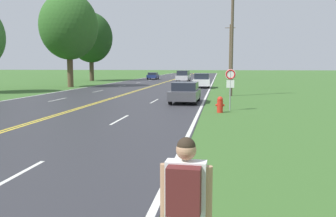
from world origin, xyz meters
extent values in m
cube|color=silver|center=(3.72, 7.50, 0.01)|extent=(0.12, 3.00, 0.00)
cube|color=silver|center=(3.72, 16.50, 0.01)|extent=(0.12, 3.00, 0.00)
cube|color=silver|center=(3.72, 25.50, 0.01)|extent=(0.12, 3.00, 0.00)
cube|color=silver|center=(3.72, 34.50, 0.01)|extent=(0.12, 3.00, 0.00)
cube|color=silver|center=(3.72, 43.50, 0.01)|extent=(0.12, 3.00, 0.00)
cube|color=silver|center=(3.72, 52.50, 0.01)|extent=(0.12, 3.00, 0.00)
cube|color=silver|center=(3.72, 61.50, 0.01)|extent=(0.12, 3.00, 0.00)
cube|color=silver|center=(3.72, 70.50, 0.01)|extent=(0.12, 3.00, 0.00)
cube|color=silver|center=(3.72, 79.50, 0.01)|extent=(0.12, 3.00, 0.00)
cube|color=silver|center=(3.72, 88.50, 0.01)|extent=(0.12, 3.00, 0.00)
cube|color=silver|center=(3.72, 97.50, 0.01)|extent=(0.12, 3.00, 0.00)
cube|color=silver|center=(3.72, 106.50, 0.01)|extent=(0.12, 3.00, 0.00)
cube|color=silver|center=(-3.72, 25.50, 0.01)|extent=(0.12, 3.00, 0.00)
cube|color=silver|center=(-3.72, 34.50, 0.01)|extent=(0.12, 3.00, 0.00)
cube|color=silver|center=(-3.72, 43.50, 0.01)|extent=(0.12, 3.00, 0.00)
cube|color=silver|center=(-3.72, 52.50, 0.01)|extent=(0.12, 3.00, 0.00)
cube|color=silver|center=(-3.72, 61.50, 0.01)|extent=(0.12, 3.00, 0.00)
cube|color=silver|center=(-3.72, 70.50, 0.01)|extent=(0.12, 3.00, 0.00)
cube|color=silver|center=(-3.72, 79.50, 0.01)|extent=(0.12, 3.00, 0.00)
cube|color=silver|center=(-3.72, 88.50, 0.01)|extent=(0.12, 3.00, 0.00)
cube|color=silver|center=(-3.72, 97.50, 0.01)|extent=(0.12, 3.00, 0.00)
cube|color=silver|center=(-3.72, 106.50, 0.01)|extent=(0.12, 3.00, 0.00)
cube|color=white|center=(8.08, 4.15, 1.19)|extent=(0.48, 0.21, 0.65)
sphere|color=tan|center=(8.08, 4.15, 1.64)|extent=(0.23, 0.23, 0.23)
sphere|color=#2D2319|center=(8.08, 4.15, 1.68)|extent=(0.21, 0.21, 0.21)
cylinder|color=tan|center=(7.82, 4.16, 1.12)|extent=(0.09, 0.09, 0.68)
cylinder|color=tan|center=(8.34, 4.14, 1.12)|extent=(0.09, 0.09, 0.68)
cube|color=#561E1E|center=(8.07, 3.96, 1.22)|extent=(0.38, 0.20, 0.54)
cylinder|color=red|center=(8.46, 19.91, 0.34)|extent=(0.33, 0.33, 0.67)
sphere|color=red|center=(8.46, 19.91, 0.74)|extent=(0.31, 0.31, 0.31)
cylinder|color=red|center=(8.66, 19.91, 0.41)|extent=(0.08, 0.11, 0.11)
cylinder|color=red|center=(8.25, 19.91, 0.41)|extent=(0.08, 0.11, 0.11)
cylinder|color=gray|center=(9.03, 20.97, 1.17)|extent=(0.07, 0.07, 2.33)
cylinder|color=white|center=(9.03, 20.95, 2.08)|extent=(0.60, 0.02, 0.60)
torus|color=red|center=(9.03, 20.93, 2.08)|extent=(0.55, 0.07, 0.55)
cube|color=white|center=(9.03, 20.95, 1.53)|extent=(0.44, 0.02, 0.44)
cylinder|color=brown|center=(9.36, 30.93, 4.53)|extent=(0.24, 0.24, 9.07)
cylinder|color=brown|center=(10.03, 64.63, 4.87)|extent=(0.24, 0.24, 9.75)
cube|color=brown|center=(10.03, 64.63, 9.15)|extent=(1.80, 0.12, 0.10)
cylinder|color=#473828|center=(-13.08, 58.00, 2.08)|extent=(0.72, 0.72, 4.15)
ellipsoid|color=#1E4219|center=(-13.08, 58.00, 7.21)|extent=(7.19, 7.19, 8.27)
cylinder|color=brown|center=(-9.46, 41.03, 2.15)|extent=(0.69, 0.69, 4.30)
ellipsoid|color=#2D5B23|center=(-9.46, 41.03, 7.22)|extent=(6.87, 6.87, 7.90)
cylinder|color=black|center=(6.85, 23.41, 0.31)|extent=(0.21, 0.63, 0.62)
cylinder|color=black|center=(5.18, 23.45, 0.31)|extent=(0.21, 0.63, 0.62)
cylinder|color=black|center=(6.91, 25.93, 0.31)|extent=(0.21, 0.63, 0.62)
cylinder|color=black|center=(5.24, 25.97, 0.31)|extent=(0.21, 0.63, 0.62)
cube|color=#47474C|center=(6.05, 24.69, 0.58)|extent=(1.97, 4.10, 0.60)
cube|color=#1E232D|center=(6.05, 24.85, 1.16)|extent=(1.70, 2.27, 0.55)
cylinder|color=black|center=(7.19, 40.49, 0.34)|extent=(0.22, 0.68, 0.67)
cylinder|color=black|center=(5.53, 40.44, 0.34)|extent=(0.22, 0.68, 0.67)
cylinder|color=black|center=(7.12, 43.08, 0.34)|extent=(0.22, 0.68, 0.67)
cylinder|color=black|center=(5.46, 43.04, 0.34)|extent=(0.22, 0.68, 0.67)
cube|color=white|center=(6.32, 41.76, 0.67)|extent=(1.97, 4.24, 0.73)
cube|color=#1E232D|center=(6.32, 41.76, 1.35)|extent=(1.71, 2.97, 0.65)
cylinder|color=black|center=(3.45, 54.96, 0.37)|extent=(0.22, 0.74, 0.74)
cylinder|color=black|center=(1.76, 55.00, 0.37)|extent=(0.22, 0.74, 0.74)
cylinder|color=black|center=(3.52, 57.80, 0.37)|extent=(0.22, 0.74, 0.74)
cylinder|color=black|center=(1.83, 57.84, 0.37)|extent=(0.22, 0.74, 0.74)
cube|color=silver|center=(2.64, 56.40, 0.68)|extent=(1.99, 4.62, 0.69)
cube|color=#1E232D|center=(2.64, 56.40, 1.41)|extent=(1.74, 3.24, 0.76)
cylinder|color=black|center=(-4.79, 66.94, 0.34)|extent=(0.22, 0.69, 0.68)
cylinder|color=black|center=(-3.25, 66.99, 0.34)|extent=(0.22, 0.69, 0.68)
cylinder|color=black|center=(-4.69, 64.15, 0.34)|extent=(0.22, 0.69, 0.68)
cylinder|color=black|center=(-3.15, 64.20, 0.34)|extent=(0.22, 0.69, 0.68)
cube|color=navy|center=(-3.97, 65.57, 0.59)|extent=(1.90, 4.56, 0.56)
cube|color=#1E232D|center=(-3.96, 65.39, 1.08)|extent=(1.62, 2.53, 0.42)
camera|label=1|loc=(8.45, 0.22, 2.59)|focal=38.00mm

